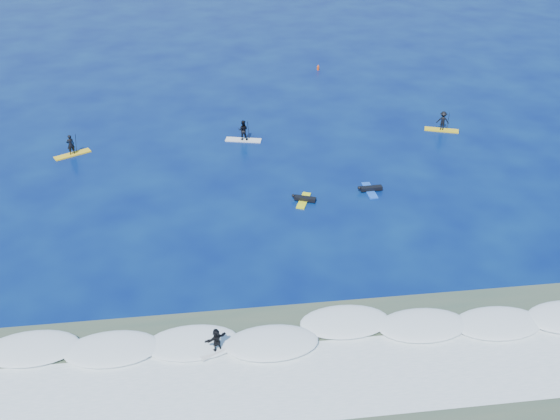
{
  "coord_description": "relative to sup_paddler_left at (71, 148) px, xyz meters",
  "views": [
    {
      "loc": [
        -5.39,
        -33.58,
        22.61
      ],
      "look_at": [
        -1.13,
        1.41,
        0.6
      ],
      "focal_mm": 40.0,
      "sensor_mm": 36.0,
      "label": 1
    }
  ],
  "objects": [
    {
      "name": "prone_paddler_near",
      "position": [
        17.25,
        -9.29,
        -0.47
      ],
      "size": [
        1.69,
        2.25,
        0.46
      ],
      "rotation": [
        0.0,
        0.0,
        1.19
      ],
      "color": "yellow",
      "rests_on": "ground"
    },
    {
      "name": "sup_paddler_right",
      "position": [
        30.84,
        0.93,
        0.16
      ],
      "size": [
        2.94,
        1.62,
        2.01
      ],
      "rotation": [
        0.0,
        0.0,
        -0.34
      ],
      "color": "yellow",
      "rests_on": "ground"
    },
    {
      "name": "wave_surfer",
      "position": [
        10.7,
        -23.3,
        0.17
      ],
      "size": [
        1.95,
        1.35,
        1.39
      ],
      "rotation": [
        0.0,
        0.0,
        0.48
      ],
      "color": "silver",
      "rests_on": "breaking_wave"
    },
    {
      "name": "prone_paddler_far",
      "position": [
        22.18,
        -8.48,
        -0.46
      ],
      "size": [
        1.83,
        2.32,
        0.48
      ],
      "rotation": [
        0.0,
        0.0,
        1.61
      ],
      "color": "blue",
      "rests_on": "ground"
    },
    {
      "name": "marker_buoy",
      "position": [
        22.92,
        17.39,
        -0.35
      ],
      "size": [
        0.26,
        0.26,
        0.63
      ],
      "rotation": [
        0.0,
        0.0,
        0.09
      ],
      "color": "#D54212",
      "rests_on": "ground"
    },
    {
      "name": "breaking_wave",
      "position": [
        16.46,
        -22.62,
        -0.63
      ],
      "size": [
        40.0,
        6.0,
        0.3
      ],
      "primitive_type": "cube",
      "color": "white",
      "rests_on": "ground"
    },
    {
      "name": "sup_paddler_center",
      "position": [
        13.74,
        1.01,
        0.15
      ],
      "size": [
        3.05,
        1.41,
        2.08
      ],
      "rotation": [
        0.0,
        0.0,
        -0.23
      ],
      "color": "silver",
      "rests_on": "ground"
    },
    {
      "name": "ground",
      "position": [
        16.46,
        -12.62,
        -0.63
      ],
      "size": [
        160.0,
        160.0,
        0.0
      ],
      "primitive_type": "plane",
      "color": "#040E4D",
      "rests_on": "ground"
    },
    {
      "name": "sup_paddler_left",
      "position": [
        0.0,
        0.0,
        0.0
      ],
      "size": [
        2.86,
        1.99,
        2.01
      ],
      "rotation": [
        0.0,
        0.0,
        0.49
      ],
      "color": "yellow",
      "rests_on": "ground"
    },
    {
      "name": "whitewater",
      "position": [
        16.46,
        -25.62,
        -0.63
      ],
      "size": [
        34.0,
        5.0,
        0.02
      ],
      "primitive_type": "cube",
      "color": "silver",
      "rests_on": "ground"
    },
    {
      "name": "shallow_water",
      "position": [
        16.46,
        -26.62,
        -0.62
      ],
      "size": [
        90.0,
        13.0,
        0.01
      ],
      "primitive_type": "cube",
      "color": "#394D3E",
      "rests_on": "ground"
    }
  ]
}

